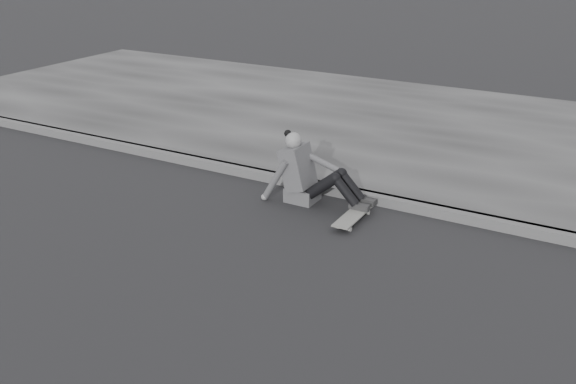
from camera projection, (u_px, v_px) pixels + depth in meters
name	position (u px, v px, depth m)	size (l,w,h in m)	color
ground	(534.00, 384.00, 4.76)	(80.00, 80.00, 0.00)	black
skateboard	(354.00, 216.00, 7.37)	(0.20, 0.78, 0.09)	gray
seated_woman	(307.00, 174.00, 7.79)	(1.38, 0.46, 0.88)	#48484A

